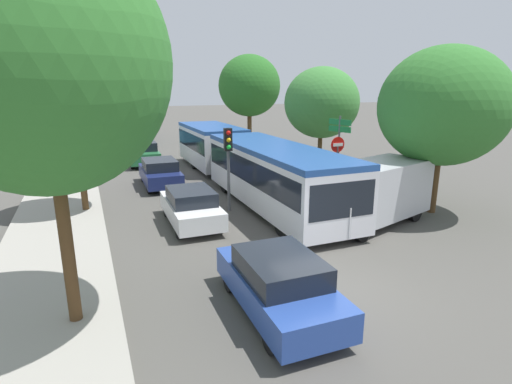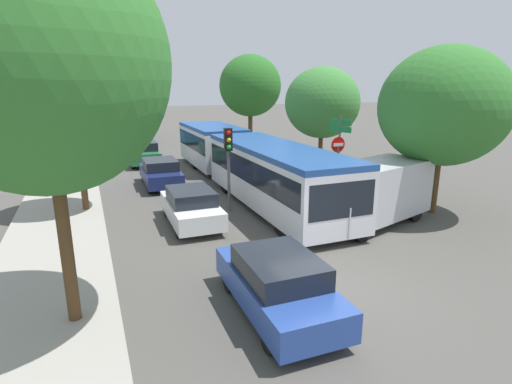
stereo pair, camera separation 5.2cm
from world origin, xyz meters
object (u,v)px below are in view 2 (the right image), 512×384
Objects in this scene: queued_car_navy at (161,173)px; no_entry_sign at (337,158)px; traffic_light at (228,151)px; tree_left_near at (42,70)px; city_bus_rear at (126,125)px; tree_right_near at (444,107)px; queued_car_green at (143,153)px; white_van at (376,191)px; direction_sign_post at (340,137)px; tree_right_mid at (322,103)px; articulated_bus at (243,158)px; tree_right_far at (250,86)px; queued_car_white at (191,206)px; tree_left_mid at (72,107)px; queued_car_blue at (278,283)px.

queued_car_navy is 8.95m from no_entry_sign.
tree_left_near is at bearing -33.72° from traffic_light.
city_bus_rear is 1.78× the size of tree_right_near.
queued_car_green is 12.15m from traffic_light.
direction_sign_post reaches higher than white_van.
traffic_light is at bearing -146.77° from tree_right_mid.
no_entry_sign is at bearing 97.81° from traffic_light.
articulated_bus is 2.39× the size of tree_right_far.
direction_sign_post is at bearing -93.77° from tree_right_far.
tree_left_near reaches higher than queued_car_navy.
tree_left_near is at bearing -60.11° from no_entry_sign.
tree_left_near is at bearing -37.26° from articulated_bus.
traffic_light is at bearing -58.85° from queued_car_white.
tree_left_mid is (-11.93, 0.43, 1.70)m from direction_sign_post.
tree_right_mid is at bearing 12.23° from tree_left_mid.
queued_car_white is at bearing -82.00° from no_entry_sign.
tree_left_near is at bearing -139.59° from tree_right_mid.
articulated_bus is 5.24× the size of traffic_light.
tree_right_near reaches higher than city_bus_rear.
no_entry_sign is at bearing -39.72° from queued_car_blue.
tree_left_mid is (-7.54, -1.53, 2.73)m from articulated_bus.
tree_left_mid is 14.22m from tree_right_near.
queued_car_blue is 7.28m from white_van.
tree_left_near reaches higher than direction_sign_post.
direction_sign_post is at bearing -106.33° from tree_right_mid.
tree_right_mid is at bearing 40.41° from tree_left_near.
queued_car_green is at bearing 142.27° from tree_right_mid.
direction_sign_post is at bearing -70.78° from queued_car_white.
white_van is 0.88× the size of tree_right_mid.
articulated_bus is 2.96× the size of tree_left_mid.
no_entry_sign reaches higher than white_van.
traffic_light is at bearing -115.12° from tree_right_far.
queued_car_blue is 1.44× the size of no_entry_sign.
queued_car_white is at bearing -147.48° from tree_right_mid.
queued_car_blue is 1.03× the size of queued_car_white.
queued_car_navy is at bearing 1.51° from queued_car_white.
tree_right_mid is at bearing -33.75° from queued_car_blue.
queued_car_green is 16.76m from white_van.
queued_car_blue is 0.62× the size of tree_right_near.
queued_car_white is at bearing -39.02° from articulated_bus.
articulated_bus is at bearing -87.14° from white_van.
tree_right_far is (9.15, 10.18, 4.33)m from queued_car_navy.
queued_car_white is at bearing -118.87° from tree_right_far.
queued_car_blue is at bearing -177.54° from queued_car_green.
city_bus_rear is 2.94× the size of queued_car_white.
queued_car_green is at bearing 1.53° from queued_car_navy.
queued_car_navy reaches higher than queued_car_white.
traffic_light is 0.56× the size of tree_right_mid.
queued_car_navy is at bearing -127.66° from no_entry_sign.
tree_left_mid reaches higher than queued_car_white.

